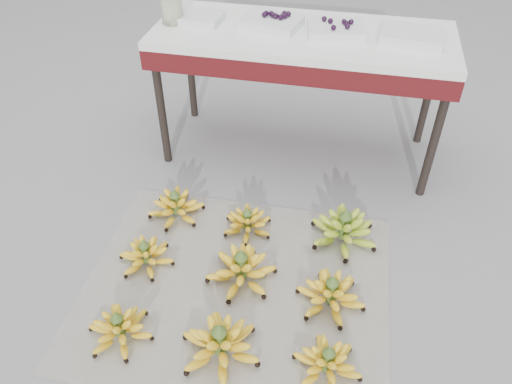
% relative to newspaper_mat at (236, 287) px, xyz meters
% --- Properties ---
extents(ground, '(60.00, 60.00, 0.00)m').
position_rel_newspaper_mat_xyz_m(ground, '(0.02, 0.06, -0.00)').
color(ground, gray).
rests_on(ground, ground).
extents(newspaper_mat, '(1.27, 1.08, 0.01)m').
position_rel_newspaper_mat_xyz_m(newspaper_mat, '(0.00, 0.00, 0.00)').
color(newspaper_mat, silver).
rests_on(newspaper_mat, ground).
extents(bunch_front_left, '(0.31, 0.31, 0.15)m').
position_rel_newspaper_mat_xyz_m(bunch_front_left, '(-0.37, -0.32, 0.05)').
color(bunch_front_left, yellow).
rests_on(bunch_front_left, newspaper_mat).
extents(bunch_front_center, '(0.35, 0.35, 0.18)m').
position_rel_newspaper_mat_xyz_m(bunch_front_center, '(0.02, -0.31, 0.06)').
color(bunch_front_center, yellow).
rests_on(bunch_front_center, newspaper_mat).
extents(bunch_front_right, '(0.30, 0.30, 0.15)m').
position_rel_newspaper_mat_xyz_m(bunch_front_right, '(0.41, -0.30, 0.05)').
color(bunch_front_right, yellow).
rests_on(bunch_front_right, newspaper_mat).
extents(bunch_mid_left, '(0.24, 0.24, 0.14)m').
position_rel_newspaper_mat_xyz_m(bunch_mid_left, '(-0.41, 0.05, 0.05)').
color(bunch_mid_left, yellow).
rests_on(bunch_mid_left, newspaper_mat).
extents(bunch_mid_center, '(0.34, 0.34, 0.18)m').
position_rel_newspaper_mat_xyz_m(bunch_mid_center, '(0.01, 0.05, 0.06)').
color(bunch_mid_center, yellow).
rests_on(bunch_mid_center, newspaper_mat).
extents(bunch_mid_right, '(0.33, 0.33, 0.17)m').
position_rel_newspaper_mat_xyz_m(bunch_mid_right, '(0.39, 0.00, 0.06)').
color(bunch_mid_right, yellow).
rests_on(bunch_mid_right, newspaper_mat).
extents(bunch_back_left, '(0.31, 0.31, 0.16)m').
position_rel_newspaper_mat_xyz_m(bunch_back_left, '(-0.38, 0.37, 0.06)').
color(bunch_back_left, yellow).
rests_on(bunch_back_left, newspaper_mat).
extents(bunch_back_center, '(0.30, 0.30, 0.14)m').
position_rel_newspaper_mat_xyz_m(bunch_back_center, '(-0.03, 0.34, 0.05)').
color(bunch_back_center, yellow).
rests_on(bunch_back_center, newspaper_mat).
extents(bunch_back_right, '(0.38, 0.38, 0.19)m').
position_rel_newspaper_mat_xyz_m(bunch_back_right, '(0.41, 0.37, 0.07)').
color(bunch_back_right, '#7CBB29').
rests_on(bunch_back_right, newspaper_mat).
extents(vendor_table, '(1.44, 0.58, 0.69)m').
position_rel_newspaper_mat_xyz_m(vendor_table, '(0.09, 1.03, 0.61)').
color(vendor_table, black).
rests_on(vendor_table, ground).
extents(tray_far_left, '(0.24, 0.18, 0.04)m').
position_rel_newspaper_mat_xyz_m(tray_far_left, '(-0.43, 1.04, 0.71)').
color(tray_far_left, silver).
rests_on(tray_far_left, vendor_table).
extents(tray_left, '(0.31, 0.26, 0.07)m').
position_rel_newspaper_mat_xyz_m(tray_left, '(-0.06, 1.05, 0.71)').
color(tray_left, silver).
rests_on(tray_left, vendor_table).
extents(tray_right, '(0.29, 0.23, 0.07)m').
position_rel_newspaper_mat_xyz_m(tray_right, '(0.25, 1.02, 0.71)').
color(tray_right, silver).
rests_on(tray_right, vendor_table).
extents(tray_far_right, '(0.30, 0.23, 0.04)m').
position_rel_newspaper_mat_xyz_m(tray_far_right, '(0.60, 1.02, 0.71)').
color(tray_far_right, silver).
rests_on(tray_far_right, vendor_table).
extents(glass_jar, '(0.14, 0.14, 0.13)m').
position_rel_newspaper_mat_xyz_m(glass_jar, '(-0.55, 1.00, 0.76)').
color(glass_jar, beige).
rests_on(glass_jar, vendor_table).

